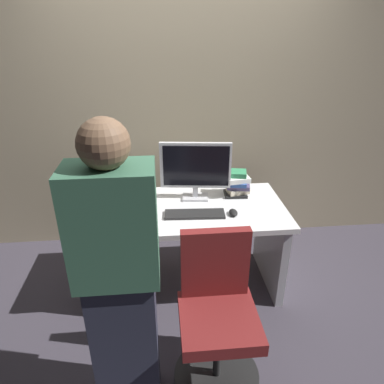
{
  "coord_description": "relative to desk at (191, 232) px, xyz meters",
  "views": [
    {
      "loc": [
        -0.21,
        -2.3,
        1.96
      ],
      "look_at": [
        0.0,
        -0.05,
        0.87
      ],
      "focal_mm": 32.66,
      "sensor_mm": 36.0,
      "label": 1
    }
  ],
  "objects": [
    {
      "name": "ground_plane",
      "position": [
        0.0,
        0.0,
        -0.5
      ],
      "size": [
        9.0,
        9.0,
        0.0
      ],
      "primitive_type": "plane",
      "color": "#3D3842"
    },
    {
      "name": "wall_back",
      "position": [
        0.0,
        0.81,
        1.0
      ],
      "size": [
        6.4,
        0.1,
        3.0
      ],
      "primitive_type": "cube",
      "color": "tan",
      "rests_on": "ground"
    },
    {
      "name": "desk",
      "position": [
        0.0,
        0.0,
        0.0
      ],
      "size": [
        1.41,
        0.76,
        0.72
      ],
      "color": "white",
      "rests_on": "ground"
    },
    {
      "name": "office_chair",
      "position": [
        0.07,
        -0.82,
        -0.07
      ],
      "size": [
        0.52,
        0.52,
        0.94
      ],
      "color": "black",
      "rests_on": "ground"
    },
    {
      "name": "person_at_desk",
      "position": [
        -0.44,
        -0.92,
        0.34
      ],
      "size": [
        0.4,
        0.24,
        1.64
      ],
      "color": "#262838",
      "rests_on": "ground"
    },
    {
      "name": "monitor",
      "position": [
        0.05,
        0.15,
        0.48
      ],
      "size": [
        0.54,
        0.16,
        0.46
      ],
      "color": "silver",
      "rests_on": "desk"
    },
    {
      "name": "keyboard",
      "position": [
        0.01,
        -0.13,
        0.23
      ],
      "size": [
        0.44,
        0.15,
        0.02
      ],
      "primitive_type": "cube",
      "rotation": [
        0.0,
        0.0,
        -0.05
      ],
      "color": "#262626",
      "rests_on": "desk"
    },
    {
      "name": "mouse",
      "position": [
        0.29,
        -0.14,
        0.24
      ],
      "size": [
        0.06,
        0.1,
        0.03
      ],
      "primitive_type": "ellipsoid",
      "color": "black",
      "rests_on": "desk"
    },
    {
      "name": "cup_near_keyboard",
      "position": [
        -0.46,
        -0.16,
        0.27
      ],
      "size": [
        0.08,
        0.08,
        0.1
      ],
      "primitive_type": "cylinder",
      "color": "silver",
      "rests_on": "desk"
    },
    {
      "name": "cup_by_monitor",
      "position": [
        -0.41,
        0.18,
        0.27
      ],
      "size": [
        0.08,
        0.08,
        0.09
      ],
      "primitive_type": "cylinder",
      "color": "white",
      "rests_on": "desk"
    },
    {
      "name": "book_stack",
      "position": [
        0.38,
        0.18,
        0.33
      ],
      "size": [
        0.21,
        0.19,
        0.2
      ],
      "color": "black",
      "rests_on": "desk"
    }
  ]
}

